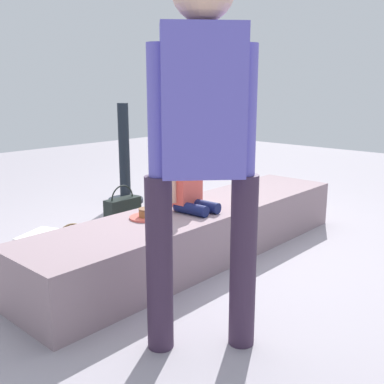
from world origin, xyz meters
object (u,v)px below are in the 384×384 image
(cake_plate, at_px, (147,215))
(handbag_black_leather, at_px, (123,211))
(child_seated, at_px, (188,179))
(gift_bag, at_px, (187,201))
(water_bottle_near_gift, at_px, (168,215))
(cake_box_white, at_px, (45,243))
(handbag_brown_canvas, at_px, (72,254))
(party_cup_red, at_px, (157,209))
(adult_standing, at_px, (202,127))

(cake_plate, height_order, handbag_black_leather, cake_plate)
(child_seated, relative_size, gift_bag, 1.39)
(gift_bag, bearing_deg, cake_plate, -149.07)
(water_bottle_near_gift, xyz_separation_m, handbag_black_leather, (-0.27, 0.28, 0.04))
(cake_plate, relative_size, cake_box_white, 0.69)
(handbag_brown_canvas, bearing_deg, gift_bag, 10.17)
(child_seated, height_order, party_cup_red, child_seated)
(handbag_black_leather, bearing_deg, child_seated, -102.74)
(child_seated, height_order, handbag_black_leather, child_seated)
(child_seated, relative_size, handbag_black_leather, 1.35)
(adult_standing, xyz_separation_m, handbag_brown_canvas, (0.10, 1.22, -0.91))
(cake_plate, relative_size, gift_bag, 0.64)
(cake_plate, xyz_separation_m, cake_box_white, (-0.25, 0.84, -0.32))
(adult_standing, distance_m, water_bottle_near_gift, 2.11)
(handbag_brown_canvas, bearing_deg, child_seated, -35.77)
(cake_plate, distance_m, handbag_brown_canvas, 0.57)
(water_bottle_near_gift, relative_size, cake_box_white, 0.61)
(party_cup_red, bearing_deg, water_bottle_near_gift, -117.44)
(adult_standing, distance_m, party_cup_red, 2.44)
(water_bottle_near_gift, bearing_deg, child_seated, -125.55)
(adult_standing, relative_size, water_bottle_near_gift, 8.52)
(adult_standing, relative_size, cake_box_white, 5.18)
(party_cup_red, bearing_deg, adult_standing, -128.23)
(adult_standing, bearing_deg, party_cup_red, 51.77)
(handbag_black_leather, bearing_deg, cake_plate, -120.61)
(gift_bag, xyz_separation_m, party_cup_red, (-0.10, 0.29, -0.10))
(adult_standing, bearing_deg, water_bottle_near_gift, 49.82)
(gift_bag, distance_m, cake_box_white, 1.34)
(child_seated, distance_m, handbag_brown_canvas, 0.91)
(water_bottle_near_gift, distance_m, cake_box_white, 1.08)
(water_bottle_near_gift, bearing_deg, party_cup_red, 62.56)
(child_seated, xyz_separation_m, cake_plate, (-0.32, 0.06, -0.19))
(cake_plate, bearing_deg, handbag_brown_canvas, 128.75)
(cake_plate, xyz_separation_m, party_cup_red, (0.97, 0.93, -0.33))
(gift_bag, relative_size, party_cup_red, 3.17)
(party_cup_red, bearing_deg, cake_box_white, -175.80)
(water_bottle_near_gift, height_order, party_cup_red, water_bottle_near_gift)
(child_seated, distance_m, water_bottle_near_gift, 0.97)
(cake_box_white, bearing_deg, adult_standing, -95.69)
(cake_plate, height_order, cake_box_white, cake_plate)
(child_seated, xyz_separation_m, gift_bag, (0.75, 0.70, -0.42))
(cake_plate, relative_size, handbag_black_leather, 0.63)
(water_bottle_near_gift, xyz_separation_m, party_cup_red, (0.16, 0.31, -0.04))
(adult_standing, distance_m, handbag_black_leather, 2.17)
(gift_bag, relative_size, cake_box_white, 1.07)
(child_seated, xyz_separation_m, party_cup_red, (0.65, 0.99, -0.52))
(cake_plate, relative_size, party_cup_red, 2.04)
(cake_box_white, height_order, handbag_brown_canvas, handbag_brown_canvas)
(handbag_brown_canvas, bearing_deg, cake_box_white, 82.11)
(adult_standing, distance_m, gift_bag, 2.26)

